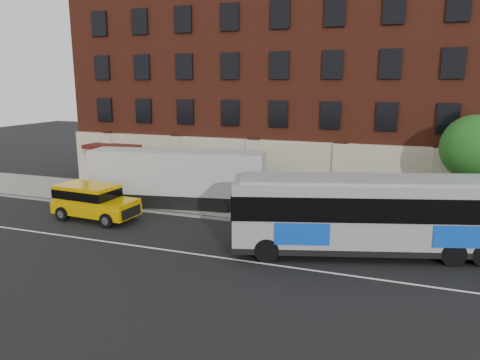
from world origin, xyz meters
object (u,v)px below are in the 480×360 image
(street_tree, at_px, (475,150))
(shipping_container, at_px, (177,180))
(yellow_suv, at_px, (92,200))
(sign_pole, at_px, (103,185))
(city_bus, at_px, (377,212))

(street_tree, height_order, shipping_container, street_tree)
(yellow_suv, distance_m, shipping_container, 5.44)
(sign_pole, xyz_separation_m, yellow_suv, (1.07, -2.55, -0.26))
(city_bus, bearing_deg, sign_pole, 171.25)
(yellow_suv, xyz_separation_m, shipping_container, (3.64, 3.99, 0.67))
(street_tree, xyz_separation_m, shipping_container, (-17.33, -1.89, -2.55))
(shipping_container, bearing_deg, sign_pole, -162.96)
(city_bus, height_order, yellow_suv, city_bus)
(street_tree, relative_size, yellow_suv, 1.13)
(street_tree, relative_size, city_bus, 0.45)
(sign_pole, relative_size, shipping_container, 0.22)
(sign_pole, height_order, city_bus, city_bus)
(sign_pole, distance_m, city_bus, 17.58)
(city_bus, relative_size, yellow_suv, 2.52)
(yellow_suv, bearing_deg, sign_pole, 112.85)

